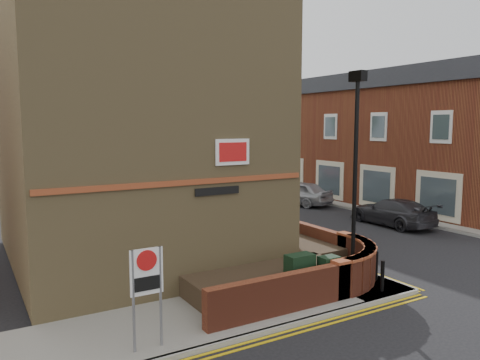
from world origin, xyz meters
name	(u,v)px	position (x,y,z in m)	size (l,w,h in m)	color
ground	(339,314)	(0.00, 0.00, 0.00)	(120.00, 120.00, 0.00)	black
pavement_corner	(192,320)	(-3.50, 1.50, 0.06)	(13.00, 3.00, 0.12)	gray
pavement_main	(173,210)	(2.00, 16.00, 0.06)	(2.00, 32.00, 0.12)	gray
pavement_far	(352,201)	(13.00, 13.00, 0.06)	(4.00, 40.00, 0.12)	gray
kerb_side	(221,344)	(-3.50, 0.00, 0.06)	(13.00, 0.15, 0.12)	gray
kerb_main_near	(189,208)	(3.00, 16.00, 0.06)	(0.15, 32.00, 0.12)	gray
kerb_main_far	(328,204)	(11.00, 13.00, 0.06)	(0.15, 40.00, 0.12)	gray
yellow_lines_side	(226,351)	(-3.50, -0.25, 0.01)	(13.00, 0.28, 0.01)	gold
yellow_lines_main	(193,209)	(3.25, 16.00, 0.01)	(0.28, 32.00, 0.01)	gold
corner_building	(131,88)	(-2.84, 8.00, 6.23)	(8.95, 10.40, 13.60)	olive
garden_wall	(283,286)	(0.00, 2.50, 0.00)	(6.80, 6.00, 1.20)	maroon
lamppost	(355,178)	(1.60, 1.20, 3.34)	(0.25, 0.50, 6.30)	black
utility_cabinet_large	(300,275)	(-0.30, 1.30, 0.72)	(0.80, 0.45, 1.20)	black
utility_cabinet_small	(329,275)	(0.50, 1.00, 0.67)	(0.55, 0.40, 1.10)	black
bollard_near	(382,276)	(2.00, 0.40, 0.57)	(0.11, 0.11, 0.90)	black
bollard_far	(376,266)	(2.60, 1.20, 0.57)	(0.11, 0.11, 0.90)	black
zone_sign	(147,280)	(-5.00, 0.50, 1.64)	(0.72, 0.07, 2.20)	slate
far_terrace	(329,137)	(14.50, 17.00, 4.04)	(5.40, 30.40, 8.00)	maroon
far_terrace_cream	(201,133)	(14.50, 38.00, 4.05)	(5.40, 12.40, 8.00)	beige
tree_near	(186,129)	(2.00, 14.05, 4.70)	(3.64, 3.65, 6.70)	#382B1E
tree_mid	(137,121)	(2.00, 22.05, 5.20)	(4.03, 4.03, 7.42)	#382B1E
tree_far	(106,125)	(2.00, 30.05, 4.91)	(3.81, 3.81, 7.00)	#382B1E
traffic_light_assembly	(130,154)	(2.40, 25.00, 2.78)	(0.20, 0.16, 4.20)	black
silver_car_near	(221,199)	(4.46, 14.73, 0.67)	(1.43, 4.09, 1.35)	#A6A7AE
red_car_main	(165,187)	(3.60, 21.22, 0.68)	(2.25, 4.89, 1.36)	maroon
grey_car_far	(392,212)	(9.76, 6.89, 0.66)	(1.85, 4.55, 1.32)	#2D2D32
silver_car_far	(298,193)	(9.43, 14.00, 0.74)	(1.76, 4.37, 1.49)	#9FA0A7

